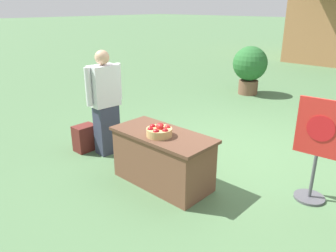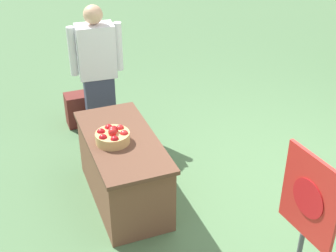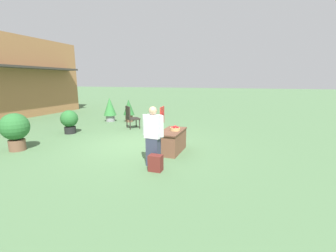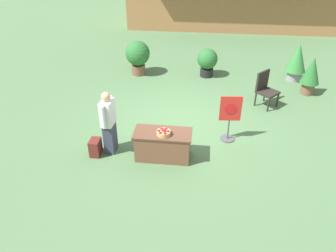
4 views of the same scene
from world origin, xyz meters
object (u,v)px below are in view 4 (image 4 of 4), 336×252
(patio_chair, at_px, (265,87))
(potted_plant_far_left, at_px, (138,55))
(apple_basket, at_px, (164,132))
(potted_plant_near_right, at_px, (207,61))
(person_visitor, at_px, (109,122))
(poster_board, at_px, (230,117))
(backpack, at_px, (95,147))
(potted_plant_far_right, at_px, (297,60))
(potted_plant_near_left, at_px, (311,73))
(display_table, at_px, (163,145))

(patio_chair, bearing_deg, potted_plant_far_left, -161.26)
(apple_basket, relative_size, potted_plant_far_left, 0.26)
(patio_chair, relative_size, potted_plant_near_right, 1.06)
(potted_plant_near_right, bearing_deg, patio_chair, -48.81)
(person_visitor, xyz_separation_m, poster_board, (2.88, 0.83, -0.15))
(backpack, height_order, potted_plant_far_left, potted_plant_far_left)
(potted_plant_far_right, height_order, potted_plant_near_left, potted_plant_far_right)
(potted_plant_far_right, bearing_deg, display_table, -129.04)
(backpack, relative_size, patio_chair, 0.39)
(display_table, bearing_deg, backpack, -176.54)
(backpack, height_order, patio_chair, patio_chair)
(backpack, relative_size, poster_board, 0.33)
(backpack, height_order, potted_plant_far_right, potted_plant_far_right)
(person_visitor, relative_size, backpack, 3.83)
(poster_board, height_order, potted_plant_near_right, poster_board)
(poster_board, xyz_separation_m, potted_plant_far_right, (2.47, 4.06, 0.07))
(apple_basket, xyz_separation_m, poster_board, (1.54, 1.02, -0.10))
(apple_basket, height_order, potted_plant_far_left, potted_plant_far_left)
(patio_chair, bearing_deg, display_table, -89.84)
(apple_basket, bearing_deg, poster_board, 33.55)
(poster_board, distance_m, potted_plant_far_right, 4.76)
(potted_plant_far_right, xyz_separation_m, potted_plant_near_left, (0.22, -1.07, -0.03))
(patio_chair, distance_m, potted_plant_near_right, 2.68)
(backpack, distance_m, potted_plant_near_left, 7.17)
(poster_board, bearing_deg, person_visitor, -79.18)
(display_table, distance_m, person_visitor, 1.39)
(potted_plant_near_left, bearing_deg, potted_plant_far_left, 170.75)
(patio_chair, distance_m, potted_plant_far_right, 2.42)
(backpack, distance_m, potted_plant_far_left, 5.00)
(backpack, bearing_deg, potted_plant_near_right, 62.97)
(patio_chair, bearing_deg, person_visitor, -101.84)
(person_visitor, relative_size, potted_plant_far_right, 1.21)
(backpack, height_order, poster_board, poster_board)
(potted_plant_far_left, xyz_separation_m, potted_plant_near_left, (5.82, -0.95, -0.02))
(potted_plant_far_left, bearing_deg, patio_chair, -23.99)
(potted_plant_far_left, distance_m, potted_plant_near_right, 2.52)
(potted_plant_near_right, bearing_deg, potted_plant_far_right, 0.07)
(apple_basket, bearing_deg, person_visitor, 171.84)
(person_visitor, bearing_deg, potted_plant_near_right, 69.56)
(potted_plant_far_left, bearing_deg, poster_board, -51.60)
(potted_plant_near_right, distance_m, potted_plant_near_left, 3.48)
(display_table, xyz_separation_m, potted_plant_near_right, (0.96, 4.99, 0.23))
(potted_plant_far_left, distance_m, potted_plant_near_left, 5.90)
(poster_board, bearing_deg, potted_plant_near_left, 132.67)
(poster_board, bearing_deg, patio_chair, 145.17)
(display_table, distance_m, poster_board, 1.86)
(potted_plant_far_right, bearing_deg, poster_board, -121.35)
(backpack, height_order, potted_plant_near_right, potted_plant_near_right)
(poster_board, relative_size, potted_plant_near_right, 1.23)
(potted_plant_far_left, xyz_separation_m, potted_plant_far_right, (5.60, 0.12, 0.01))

